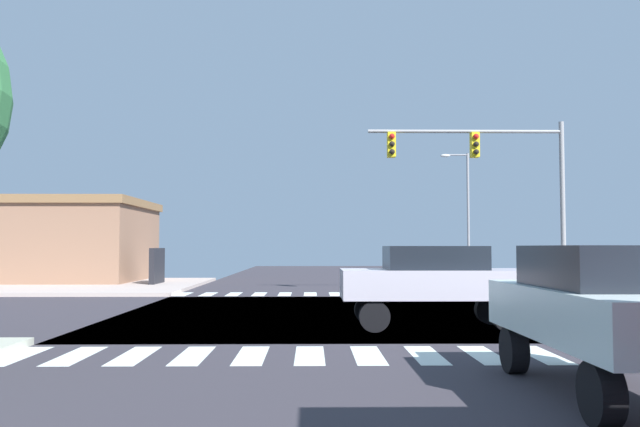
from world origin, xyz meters
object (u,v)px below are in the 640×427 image
at_px(street_lamp, 464,202).
at_px(sedan_leading_4, 605,306).
at_px(bank_building, 30,241).
at_px(traffic_signal_mast, 487,165).
at_px(sedan_nearside_1, 434,279).

relative_size(street_lamp, sedan_leading_4, 1.79).
xyz_separation_m(bank_building, sedan_leading_4, (18.20, -25.79, -1.03)).
distance_m(traffic_signal_mast, sedan_nearside_1, 12.44).
bearing_deg(traffic_signal_mast, street_lamp, 80.46).
bearing_deg(sedan_leading_4, sedan_nearside_1, 97.29).
height_order(bank_building, sedan_leading_4, bank_building).
relative_size(traffic_signal_mast, bank_building, 0.60).
relative_size(bank_building, sedan_leading_4, 3.08).
xyz_separation_m(traffic_signal_mast, bank_building, (-21.57, 7.94, -3.00)).
relative_size(traffic_signal_mast, sedan_nearside_1, 1.84).
distance_m(traffic_signal_mast, bank_building, 23.18).
bearing_deg(traffic_signal_mast, sedan_nearside_1, -111.12).
bearing_deg(traffic_signal_mast, bank_building, 159.79).
height_order(street_lamp, bank_building, street_lamp).
distance_m(sedan_nearside_1, sedan_leading_4, 6.92).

